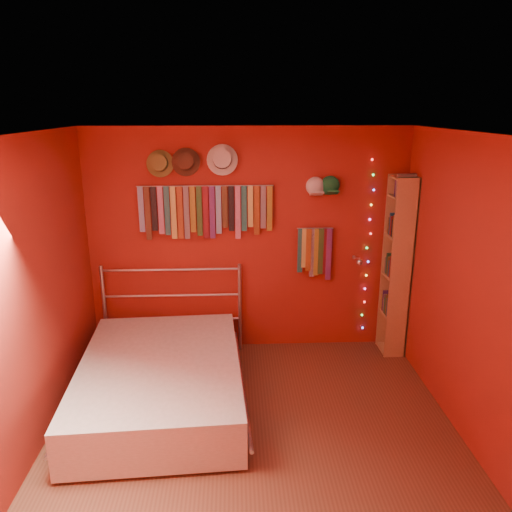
{
  "coord_description": "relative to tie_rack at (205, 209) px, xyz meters",
  "views": [
    {
      "loc": [
        -0.15,
        -3.58,
        2.69
      ],
      "look_at": [
        0.05,
        0.9,
        1.34
      ],
      "focal_mm": 35.0,
      "sensor_mm": 36.0,
      "label": 1
    }
  ],
  "objects": [
    {
      "name": "ground",
      "position": [
        0.47,
        -1.68,
        -1.63
      ],
      "size": [
        3.5,
        3.5,
        0.0
      ],
      "primitive_type": "plane",
      "color": "brown",
      "rests_on": "ground"
    },
    {
      "name": "fedora_brown",
      "position": [
        -0.18,
        -0.03,
        0.51
      ],
      "size": [
        0.3,
        0.16,
        0.29
      ],
      "rotation": [
        1.36,
        0.0,
        0.0
      ],
      "color": "#4B2A1A",
      "rests_on": "back_wall"
    },
    {
      "name": "back_wall",
      "position": [
        0.47,
        0.07,
        -0.38
      ],
      "size": [
        3.5,
        0.02,
        2.5
      ],
      "primitive_type": "cube",
      "color": "maroon",
      "rests_on": "ground"
    },
    {
      "name": "right_wall",
      "position": [
        2.22,
        -1.68,
        -0.38
      ],
      "size": [
        0.02,
        3.5,
        2.5
      ],
      "primitive_type": "cube",
      "color": "maroon",
      "rests_on": "ground"
    },
    {
      "name": "bed",
      "position": [
        -0.39,
        -1.11,
        -1.4
      ],
      "size": [
        1.66,
        2.16,
        1.03
      ],
      "rotation": [
        0.0,
        0.0,
        0.06
      ],
      "color": "#B0B0B5",
      "rests_on": "ground"
    },
    {
      "name": "reading_lamp",
      "position": [
        1.66,
        -0.17,
        -0.55
      ],
      "size": [
        0.07,
        0.3,
        0.09
      ],
      "color": "#B0B0B5",
      "rests_on": "back_wall"
    },
    {
      "name": "fedora_white",
      "position": [
        0.2,
        -0.04,
        0.53
      ],
      "size": [
        0.32,
        0.18,
        0.32
      ],
      "rotation": [
        1.36,
        0.0,
        0.0
      ],
      "color": "beige",
      "rests_on": "back_wall"
    },
    {
      "name": "cap_green",
      "position": [
        1.34,
        0.01,
        0.24
      ],
      "size": [
        0.19,
        0.24,
        0.19
      ],
      "color": "#1A7639",
      "rests_on": "back_wall"
    },
    {
      "name": "fedora_olive",
      "position": [
        -0.45,
        -0.03,
        0.49
      ],
      "size": [
        0.28,
        0.15,
        0.28
      ],
      "rotation": [
        1.36,
        0.0,
        0.0
      ],
      "color": "olive",
      "rests_on": "back_wall"
    },
    {
      "name": "ceiling",
      "position": [
        0.47,
        -1.68,
        0.87
      ],
      "size": [
        3.5,
        3.5,
        0.02
      ],
      "primitive_type": "cube",
      "color": "white",
      "rests_on": "back_wall"
    },
    {
      "name": "fairy_lights",
      "position": [
        1.8,
        0.03,
        -0.46
      ],
      "size": [
        0.06,
        0.02,
        1.97
      ],
      "color": "#FF3333",
      "rests_on": "back_wall"
    },
    {
      "name": "tie_rack",
      "position": [
        0.0,
        0.0,
        0.0
      ],
      "size": [
        1.45,
        0.03,
        0.59
      ],
      "color": "#B0B0B5",
      "rests_on": "back_wall"
    },
    {
      "name": "small_tie_rack",
      "position": [
        1.21,
        0.0,
        -0.48
      ],
      "size": [
        0.4,
        0.03,
        0.6
      ],
      "color": "#B0B0B5",
      "rests_on": "back_wall"
    },
    {
      "name": "bookshelf",
      "position": [
        2.12,
        -0.15,
        -0.62
      ],
      "size": [
        0.25,
        0.34,
        2.0
      ],
      "color": "#AA724C",
      "rests_on": "ground"
    },
    {
      "name": "left_wall",
      "position": [
        -1.28,
        -1.68,
        -0.38
      ],
      "size": [
        0.02,
        3.5,
        2.5
      ],
      "primitive_type": "cube",
      "color": "maroon",
      "rests_on": "ground"
    },
    {
      "name": "cap_white",
      "position": [
        1.18,
        0.01,
        0.24
      ],
      "size": [
        0.19,
        0.24,
        0.19
      ],
      "color": "silver",
      "rests_on": "back_wall"
    }
  ]
}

